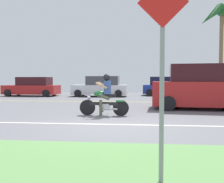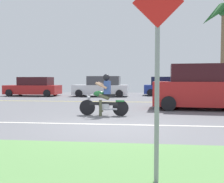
# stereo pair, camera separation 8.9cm
# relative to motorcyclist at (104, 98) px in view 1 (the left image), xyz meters

# --- Properties ---
(ground) EXTENTS (56.00, 30.00, 0.04)m
(ground) POSITION_rel_motorcyclist_xyz_m (0.49, 1.06, -0.68)
(ground) COLOR slate
(grass_median) EXTENTS (56.00, 3.80, 0.06)m
(grass_median) POSITION_rel_motorcyclist_xyz_m (0.49, -6.04, -0.63)
(grass_median) COLOR #5B8C4C
(grass_median) RESTS_ON ground
(lane_line_near) EXTENTS (50.40, 0.12, 0.01)m
(lane_line_near) POSITION_rel_motorcyclist_xyz_m (0.49, -1.79, -0.65)
(lane_line_near) COLOR silver
(lane_line_near) RESTS_ON ground
(lane_line_far) EXTENTS (50.40, 0.12, 0.01)m
(lane_line_far) POSITION_rel_motorcyclist_xyz_m (0.49, 5.67, -0.65)
(lane_line_far) COLOR yellow
(lane_line_far) RESTS_ON ground
(motorcyclist) EXTENTS (1.87, 0.61, 1.56)m
(motorcyclist) POSITION_rel_motorcyclist_xyz_m (0.00, 0.00, 0.00)
(motorcyclist) COLOR black
(motorcyclist) RESTS_ON ground
(suv_nearby) EXTENTS (5.19, 2.59, 2.03)m
(suv_nearby) POSITION_rel_motorcyclist_xyz_m (4.46, 2.44, 0.33)
(suv_nearby) COLOR #AD1E1E
(suv_nearby) RESTS_ON ground
(parked_car_0) EXTENTS (4.44, 2.04, 1.54)m
(parked_car_0) POSITION_rel_motorcyclist_xyz_m (-7.23, 10.25, 0.06)
(parked_car_0) COLOR #AD1E1E
(parked_car_0) RESTS_ON ground
(parked_car_1) EXTENTS (4.39, 1.97, 1.60)m
(parked_car_1) POSITION_rel_motorcyclist_xyz_m (-1.63, 10.36, 0.09)
(parked_car_1) COLOR silver
(parked_car_1) RESTS_ON ground
(parked_car_2) EXTENTS (3.94, 2.25, 1.56)m
(parked_car_2) POSITION_rel_motorcyclist_xyz_m (3.62, 11.90, 0.07)
(parked_car_2) COLOR navy
(parked_car_2) RESTS_ON ground
(palm_tree_0) EXTENTS (4.06, 4.04, 8.27)m
(palm_tree_0) POSITION_rel_motorcyclist_xyz_m (8.95, 14.54, 6.26)
(palm_tree_0) COLOR brown
(palm_tree_0) RESTS_ON ground
(street_sign) EXTENTS (0.62, 0.06, 2.62)m
(street_sign) POSITION_rel_motorcyclist_xyz_m (1.50, -6.02, 0.93)
(street_sign) COLOR gray
(street_sign) RESTS_ON ground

